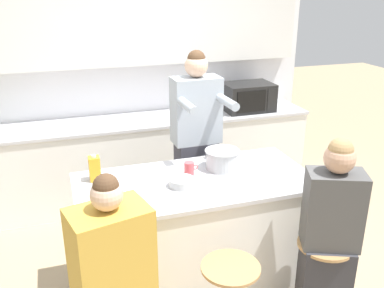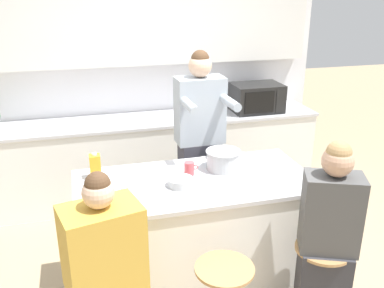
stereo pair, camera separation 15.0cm
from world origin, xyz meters
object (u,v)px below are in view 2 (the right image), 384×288
(kitchen_island, at_px, (195,235))
(coffee_cup_near, at_px, (189,168))
(cooking_pot, at_px, (223,160))
(coffee_cup_far, at_px, (112,190))
(bar_stool_rightmost, at_px, (319,286))
(microwave, at_px, (257,98))
(juice_carton, at_px, (95,166))
(fruit_bowl, at_px, (180,182))
(person_seated_near, at_px, (326,250))
(person_cooking, at_px, (200,153))

(kitchen_island, bearing_deg, coffee_cup_near, 97.96)
(cooking_pot, bearing_deg, coffee_cup_far, -164.84)
(cooking_pot, bearing_deg, kitchen_island, -152.08)
(bar_stool_rightmost, relative_size, microwave, 1.23)
(coffee_cup_far, bearing_deg, juice_carton, 105.09)
(juice_carton, bearing_deg, fruit_bowl, -26.87)
(bar_stool_rightmost, bearing_deg, microwave, 78.10)
(fruit_bowl, relative_size, juice_carton, 0.92)
(person_seated_near, xyz_separation_m, coffee_cup_near, (-0.72, 0.76, 0.34))
(kitchen_island, relative_size, coffee_cup_near, 16.30)
(coffee_cup_near, height_order, microwave, microwave)
(juice_carton, bearing_deg, coffee_cup_near, -10.29)
(person_cooking, xyz_separation_m, microwave, (0.95, 0.98, 0.18))
(bar_stool_rightmost, height_order, juice_carton, juice_carton)
(kitchen_island, xyz_separation_m, person_cooking, (0.22, 0.63, 0.41))
(person_cooking, relative_size, cooking_pot, 5.05)
(cooking_pot, bearing_deg, person_seated_near, -60.95)
(bar_stool_rightmost, relative_size, cooking_pot, 1.91)
(coffee_cup_near, bearing_deg, person_seated_near, -46.72)
(person_cooking, relative_size, fruit_bowl, 9.78)
(microwave, bearing_deg, person_cooking, -133.90)
(kitchen_island, distance_m, person_cooking, 0.78)
(cooking_pot, height_order, coffee_cup_near, cooking_pot)
(coffee_cup_near, distance_m, microwave, 1.92)
(kitchen_island, distance_m, microwave, 2.08)
(person_seated_near, height_order, cooking_pot, person_seated_near)
(person_cooking, xyz_separation_m, person_seated_near, (0.48, -1.29, -0.23))
(fruit_bowl, bearing_deg, microwave, 52.43)
(coffee_cup_near, relative_size, coffee_cup_far, 1.02)
(bar_stool_rightmost, height_order, coffee_cup_far, coffee_cup_far)
(microwave, bearing_deg, cooking_pot, -121.50)
(person_seated_near, distance_m, coffee_cup_near, 1.10)
(coffee_cup_far, relative_size, juice_carton, 0.53)
(bar_stool_rightmost, distance_m, cooking_pot, 1.11)
(person_cooking, height_order, juice_carton, person_cooking)
(coffee_cup_near, bearing_deg, fruit_bowl, -123.48)
(fruit_bowl, bearing_deg, kitchen_island, 26.05)
(coffee_cup_far, bearing_deg, bar_stool_rightmost, -23.11)
(person_cooking, height_order, coffee_cup_far, person_cooking)
(microwave, bearing_deg, kitchen_island, -125.82)
(person_seated_near, relative_size, coffee_cup_near, 13.35)
(cooking_pot, distance_m, coffee_cup_far, 0.89)
(coffee_cup_far, bearing_deg, cooking_pot, 15.16)
(cooking_pot, height_order, microwave, microwave)
(bar_stool_rightmost, bearing_deg, coffee_cup_far, 156.89)
(cooking_pot, bearing_deg, coffee_cup_near, -172.92)
(kitchen_island, relative_size, person_cooking, 0.97)
(bar_stool_rightmost, distance_m, coffee_cup_far, 1.54)
(kitchen_island, height_order, microwave, microwave)
(coffee_cup_near, bearing_deg, coffee_cup_far, -161.24)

